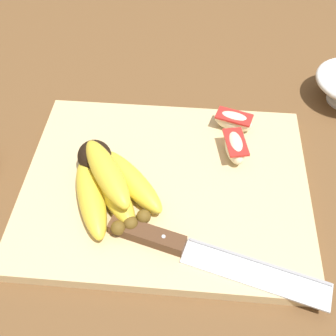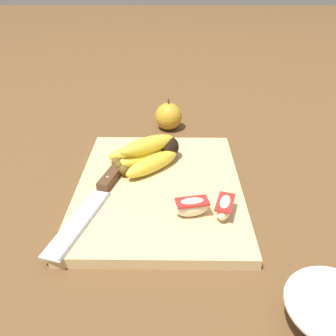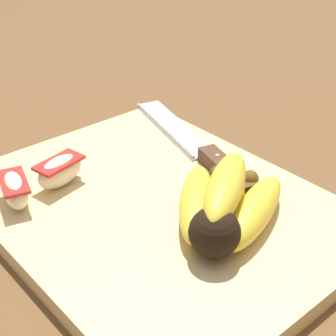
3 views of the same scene
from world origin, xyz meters
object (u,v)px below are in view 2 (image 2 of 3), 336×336
banana_bunch (148,154)px  whole_apple (168,116)px  ceramic_bowl (333,314)px  apple_wedge_middle (225,207)px  chefs_knife (102,189)px  apple_wedge_near (192,207)px

banana_bunch → whole_apple: (0.22, -0.04, -0.01)m
ceramic_bowl → apple_wedge_middle: bearing=28.0°
whole_apple → apple_wedge_middle: bearing=-165.8°
banana_bunch → chefs_knife: 0.13m
apple_wedge_middle → apple_wedge_near: bearing=90.9°
apple_wedge_middle → chefs_knife: bearing=73.5°
apple_wedge_middle → ceramic_bowl: 0.23m
banana_bunch → ceramic_bowl: (-0.37, -0.25, -0.01)m
apple_wedge_near → chefs_knife: bearing=68.1°
chefs_knife → apple_wedge_middle: 0.23m
chefs_knife → apple_wedge_middle: bearing=-106.5°
banana_bunch → ceramic_bowl: 0.45m
banana_bunch → chefs_knife: banana_bunch is taller
apple_wedge_middle → ceramic_bowl: (-0.20, -0.11, -0.01)m
chefs_knife → apple_wedge_middle: (-0.06, -0.22, 0.01)m
apple_wedge_near → ceramic_bowl: bearing=-141.0°
chefs_knife → apple_wedge_middle: apple_wedge_middle is taller
whole_apple → ceramic_bowl: size_ratio=0.68×
apple_wedge_near → whole_apple: size_ratio=0.77×
banana_bunch → chefs_knife: size_ratio=0.58×
apple_wedge_middle → ceramic_bowl: bearing=-152.0°
apple_wedge_near → whole_apple: bearing=6.4°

